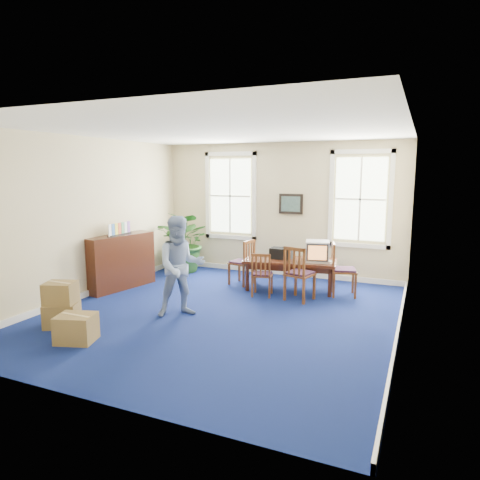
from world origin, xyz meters
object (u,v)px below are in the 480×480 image
at_px(conference_table, 290,275).
at_px(credenza, 120,260).
at_px(potted_plant, 186,242).
at_px(cardboard_boxes, 75,303).
at_px(chair_near_left, 262,274).
at_px(crt_tv, 317,251).
at_px(man, 181,266).

distance_m(conference_table, credenza, 3.69).
distance_m(credenza, potted_plant, 1.98).
height_order(conference_table, cardboard_boxes, cardboard_boxes).
height_order(chair_near_left, potted_plant, potted_plant).
bearing_deg(cardboard_boxes, chair_near_left, 52.54).
bearing_deg(chair_near_left, cardboard_boxes, 41.40).
relative_size(chair_near_left, potted_plant, 0.59).
relative_size(conference_table, credenza, 1.21).
bearing_deg(crt_tv, conference_table, 171.49).
xyz_separation_m(conference_table, cardboard_boxes, (-2.59, -3.52, 0.06)).
bearing_deg(credenza, potted_plant, 86.04).
bearing_deg(potted_plant, crt_tv, -8.55).
height_order(crt_tv, potted_plant, potted_plant).
bearing_deg(conference_table, cardboard_boxes, -134.29).
bearing_deg(credenza, man, -13.62).
bearing_deg(chair_near_left, potted_plant, -37.22).
height_order(crt_tv, credenza, credenza).
relative_size(conference_table, chair_near_left, 2.12).
xyz_separation_m(conference_table, chair_near_left, (-0.39, -0.66, 0.12)).
bearing_deg(credenza, chair_near_left, 24.57).
distance_m(conference_table, crt_tv, 0.79).
bearing_deg(man, credenza, 113.36).
distance_m(potted_plant, cardboard_boxes, 4.11).
bearing_deg(cardboard_boxes, potted_plant, 94.09).
distance_m(chair_near_left, credenza, 3.11).
height_order(man, credenza, man).
bearing_deg(crt_tv, chair_near_left, -156.88).
xyz_separation_m(chair_near_left, cardboard_boxes, (-2.20, -2.87, -0.06)).
bearing_deg(potted_plant, credenza, -105.74).
bearing_deg(crt_tv, potted_plant, 158.54).
bearing_deg(potted_plant, man, -61.21).
bearing_deg(man, crt_tv, 11.24).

